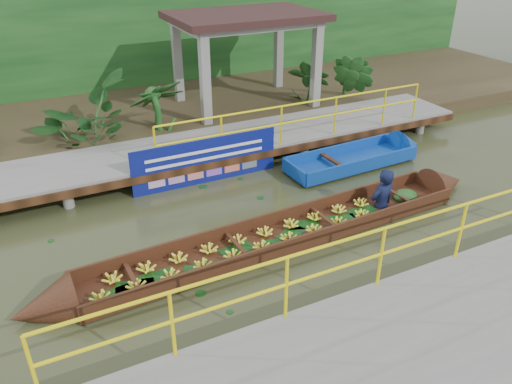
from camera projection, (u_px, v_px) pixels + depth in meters
name	position (u px, v px, depth m)	size (l,w,h in m)	color
ground	(245.00, 234.00, 9.99)	(80.00, 80.00, 0.00)	#34371B
land_strip	(145.00, 112.00, 15.81)	(30.00, 8.00, 0.45)	#312818
far_dock	(188.00, 151.00, 12.48)	(16.00, 2.06, 1.66)	slate
near_dock	(438.00, 347.00, 6.92)	(18.00, 2.40, 1.73)	slate
pavilion	(245.00, 26.00, 14.81)	(4.40, 3.00, 3.00)	slate
foliage_backdrop	(120.00, 40.00, 16.95)	(30.00, 0.80, 4.00)	#123915
vendor_boat	(297.00, 226.00, 9.81)	(9.90, 1.44, 2.17)	#34180E
moored_blue_boat	(380.00, 153.00, 13.09)	(4.06, 1.24, 0.96)	#0D3B97
blue_banner	(206.00, 161.00, 11.75)	(3.59, 0.04, 1.12)	navy
tropical_plants	(150.00, 106.00, 13.51)	(14.09, 1.09, 1.37)	#123915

